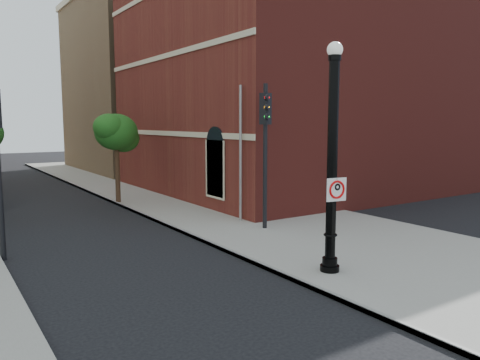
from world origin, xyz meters
TOP-DOWN VIEW (x-y plane):
  - ground at (0.00, 0.00)m, footprint 120.00×120.00m
  - sidewalk_right at (6.00, 10.00)m, footprint 8.00×60.00m
  - curb_edge at (2.05, 10.00)m, footprint 0.10×60.00m
  - brick_wall_building at (16.00, 14.00)m, footprint 22.30×16.30m
  - bg_building_tan_b at (16.00, 30.00)m, footprint 22.00×14.00m
  - lamppost at (3.18, -0.00)m, footprint 0.52×0.52m
  - no_parking_sign at (3.20, -0.16)m, footprint 0.61×0.13m
  - traffic_signal_right at (4.79, 5.08)m, footprint 0.43×0.48m
  - utility_pole at (4.80, 6.74)m, footprint 0.11×0.11m
  - street_tree_c at (2.20, 13.88)m, footprint 2.50×2.26m

SIDE VIEW (x-z plane):
  - ground at x=0.00m, z-range 0.00..0.00m
  - sidewalk_right at x=6.00m, z-range 0.00..0.12m
  - curb_edge at x=2.05m, z-range 0.00..0.14m
  - no_parking_sign at x=3.20m, z-range 2.04..2.65m
  - utility_pole at x=4.80m, z-range 0.00..5.53m
  - lamppost at x=3.18m, z-range -0.23..5.87m
  - street_tree_c at x=2.20m, z-range 1.29..5.80m
  - traffic_signal_right at x=4.79m, z-range 0.95..6.43m
  - brick_wall_building at x=16.00m, z-range 0.01..12.51m
  - bg_building_tan_b at x=16.00m, z-range 0.00..14.00m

